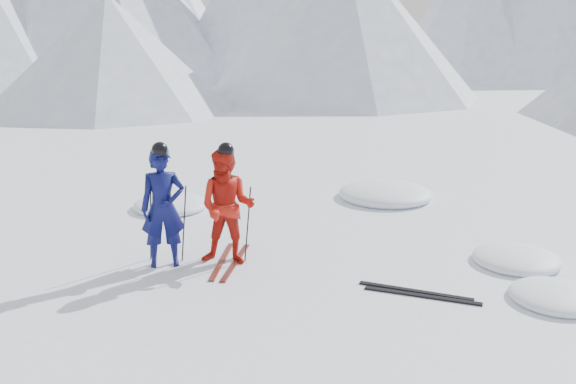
# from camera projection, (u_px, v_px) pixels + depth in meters

# --- Properties ---
(ground) EXTENTS (160.00, 160.00, 0.00)m
(ground) POSITION_uv_depth(u_px,v_px,m) (383.00, 271.00, 9.88)
(ground) COLOR white
(ground) RESTS_ON ground
(skier_blue) EXTENTS (0.84, 0.72, 1.96)m
(skier_blue) POSITION_uv_depth(u_px,v_px,m) (163.00, 208.00, 9.88)
(skier_blue) COLOR #0B0F47
(skier_blue) RESTS_ON ground
(skier_red) EXTENTS (1.00, 0.81, 1.94)m
(skier_red) POSITION_uv_depth(u_px,v_px,m) (227.00, 207.00, 9.98)
(skier_red) COLOR #B8190E
(skier_red) RESTS_ON ground
(pole_blue_left) EXTENTS (0.13, 0.09, 1.31)m
(pole_blue_left) POSITION_uv_depth(u_px,v_px,m) (151.00, 223.00, 10.17)
(pole_blue_left) COLOR black
(pole_blue_left) RESTS_ON ground
(pole_blue_right) EXTENTS (0.13, 0.08, 1.31)m
(pole_blue_right) POSITION_uv_depth(u_px,v_px,m) (184.00, 224.00, 10.15)
(pole_blue_right) COLOR black
(pole_blue_right) RESTS_ON ground
(pole_red_left) EXTENTS (0.13, 0.10, 1.29)m
(pole_red_left) POSITION_uv_depth(u_px,v_px,m) (215.00, 220.00, 10.36)
(pole_red_left) COLOR black
(pole_red_left) RESTS_ON ground
(pole_red_right) EXTENTS (0.13, 0.09, 1.29)m
(pole_red_right) POSITION_uv_depth(u_px,v_px,m) (248.00, 224.00, 10.14)
(pole_red_right) COLOR black
(pole_red_right) RESTS_ON ground
(ski_worn_left) EXTENTS (0.28, 1.70, 0.03)m
(ski_worn_left) POSITION_uv_depth(u_px,v_px,m) (222.00, 261.00, 10.25)
(ski_worn_left) COLOR black
(ski_worn_left) RESTS_ON ground
(ski_worn_right) EXTENTS (0.17, 1.70, 0.03)m
(ski_worn_right) POSITION_uv_depth(u_px,v_px,m) (236.00, 262.00, 10.20)
(ski_worn_right) COLOR black
(ski_worn_right) RESTS_ON ground
(ski_loose_a) EXTENTS (1.69, 0.40, 0.03)m
(ski_loose_a) POSITION_uv_depth(u_px,v_px,m) (415.00, 291.00, 9.07)
(ski_loose_a) COLOR black
(ski_loose_a) RESTS_ON ground
(ski_loose_b) EXTENTS (1.69, 0.34, 0.03)m
(ski_loose_b) POSITION_uv_depth(u_px,v_px,m) (422.00, 296.00, 8.90)
(ski_loose_b) COLOR black
(ski_loose_b) RESTS_ON ground
(snow_lumps) EXTENTS (8.73, 6.86, 0.48)m
(snow_lumps) POSITION_uv_depth(u_px,v_px,m) (367.00, 217.00, 12.75)
(snow_lumps) COLOR white
(snow_lumps) RESTS_ON ground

